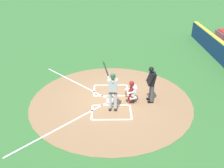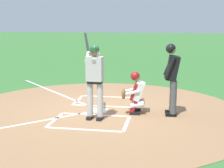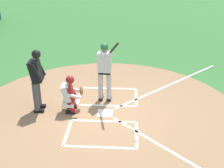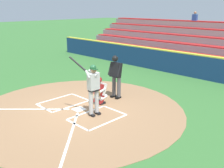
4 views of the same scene
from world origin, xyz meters
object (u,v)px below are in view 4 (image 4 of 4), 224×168
at_px(batter, 93,86).
at_px(catcher, 100,90).
at_px(baseball, 40,105).
at_px(plate_umpire, 116,74).

relative_size(batter, catcher, 1.88).
bearing_deg(baseball, batter, -156.21).
distance_m(batter, catcher, 1.28).
bearing_deg(plate_umpire, batter, 110.55).
bearing_deg(catcher, plate_umpire, -89.58).
xyz_separation_m(batter, plate_umpire, (0.70, -1.88, -0.02)).
bearing_deg(plate_umpire, catcher, 90.42).
relative_size(plate_umpire, baseball, 25.20).
distance_m(catcher, baseball, 2.45).
bearing_deg(baseball, catcher, -127.59).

